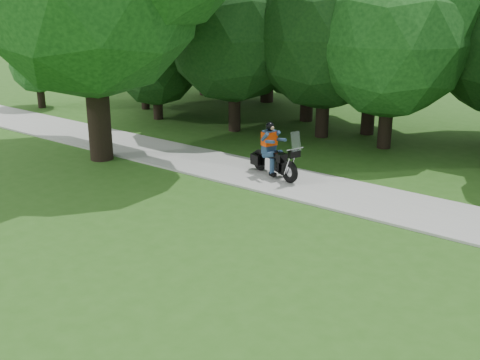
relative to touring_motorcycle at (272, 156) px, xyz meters
The scene contains 2 objects.
walkway 5.49m from the touring_motorcycle, ahead, with size 60.00×2.20×0.06m, color #A4A49F.
touring_motorcycle is the anchor object (origin of this frame).
Camera 1 is at (3.22, -4.84, 5.18)m, focal length 45.00 mm.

